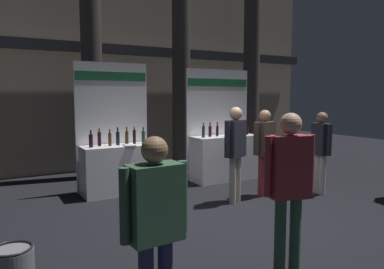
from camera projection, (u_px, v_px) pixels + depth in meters
name	position (u px, v px, depth m)	size (l,w,h in m)	color
ground_plane	(232.00, 216.00, 5.90)	(24.00, 24.00, 0.00)	black
hall_colonnade	(129.00, 64.00, 9.67)	(11.84, 1.32, 5.68)	tan
exhibitor_booth_0	(118.00, 162.00, 7.25)	(1.49, 0.71, 2.60)	white
exhibitor_booth_1	(224.00, 152.00, 8.46)	(1.68, 0.66, 2.55)	white
visitor_0	(264.00, 145.00, 6.99)	(0.51, 0.33, 1.67)	maroon
visitor_2	(321.00, 146.00, 7.16)	(0.27, 0.51, 1.62)	silver
visitor_3	(235.00, 146.00, 6.56)	(0.55, 0.35, 1.74)	#ADA393
visitor_5	(289.00, 179.00, 3.89)	(0.58, 0.30, 1.75)	#33563D
visitor_7	(155.00, 217.00, 2.90)	(0.60, 0.27, 1.62)	navy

